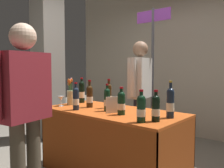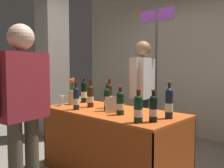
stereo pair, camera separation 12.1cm
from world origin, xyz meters
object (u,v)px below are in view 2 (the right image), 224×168
object	(u,v)px
display_bottle_0	(90,96)
vendor_presenter	(142,87)
tasting_table	(112,130)
concrete_pillar	(52,37)
flower_vase	(72,95)
taster_foreground_right	(23,100)
featured_wine_bottle	(153,108)
booth_signpost	(156,60)
wine_glass_near_vendor	(62,99)

from	to	relation	value
display_bottle_0	vendor_presenter	distance (m)	0.86
display_bottle_0	tasting_table	bearing A→B (deg)	3.87
concrete_pillar	display_bottle_0	size ratio (longest dim) A/B	10.55
tasting_table	display_bottle_0	distance (m)	0.50
tasting_table	display_bottle_0	xyz separation A→B (m)	(-0.34, -0.02, 0.37)
concrete_pillar	flower_vase	distance (m)	1.53
taster_foreground_right	concrete_pillar	bearing A→B (deg)	41.14
flower_vase	vendor_presenter	xyz separation A→B (m)	(0.50, 0.86, 0.09)
featured_wine_bottle	tasting_table	bearing A→B (deg)	166.41
display_bottle_0	concrete_pillar	bearing A→B (deg)	164.09
featured_wine_bottle	flower_vase	xyz separation A→B (m)	(-1.32, 0.11, -0.00)
concrete_pillar	booth_signpost	world-z (taller)	concrete_pillar
flower_vase	taster_foreground_right	world-z (taller)	taster_foreground_right
taster_foreground_right	booth_signpost	distance (m)	2.27
wine_glass_near_vendor	taster_foreground_right	world-z (taller)	taster_foreground_right
featured_wine_bottle	flower_vase	distance (m)	1.33
featured_wine_bottle	wine_glass_near_vendor	bearing A→B (deg)	-178.41
display_bottle_0	taster_foreground_right	bearing A→B (deg)	-76.88
display_bottle_0	booth_signpost	xyz separation A→B (m)	(0.13, 1.26, 0.46)
featured_wine_bottle	vendor_presenter	bearing A→B (deg)	130.21
tasting_table	flower_vase	bearing A→B (deg)	-175.99
featured_wine_bottle	wine_glass_near_vendor	world-z (taller)	featured_wine_bottle
featured_wine_bottle	display_bottle_0	world-z (taller)	display_bottle_0
concrete_pillar	flower_vase	world-z (taller)	concrete_pillar
tasting_table	vendor_presenter	size ratio (longest dim) A/B	1.00
display_bottle_0	vendor_presenter	size ratio (longest dim) A/B	0.21
display_bottle_0	vendor_presenter	world-z (taller)	vendor_presenter
featured_wine_bottle	taster_foreground_right	world-z (taller)	taster_foreground_right
flower_vase	booth_signpost	xyz separation A→B (m)	(0.45, 1.28, 0.48)
wine_glass_near_vendor	vendor_presenter	world-z (taller)	vendor_presenter
concrete_pillar	flower_vase	size ratio (longest dim) A/B	10.10
tasting_table	booth_signpost	world-z (taller)	booth_signpost
featured_wine_bottle	taster_foreground_right	xyz separation A→B (m)	(-0.77, -0.84, 0.08)
concrete_pillar	tasting_table	xyz separation A→B (m)	(1.83, -0.40, -1.25)
vendor_presenter	taster_foreground_right	world-z (taller)	vendor_presenter
booth_signpost	tasting_table	bearing A→B (deg)	-80.09
display_bottle_0	vendor_presenter	bearing A→B (deg)	78.27
vendor_presenter	concrete_pillar	bearing A→B (deg)	-88.45
display_bottle_0	featured_wine_bottle	bearing A→B (deg)	-7.74
taster_foreground_right	booth_signpost	bearing A→B (deg)	-7.09
vendor_presenter	featured_wine_bottle	bearing A→B (deg)	27.77
concrete_pillar	featured_wine_bottle	size ratio (longest dim) A/B	12.31
wine_glass_near_vendor	tasting_table	bearing A→B (deg)	16.03
booth_signpost	wine_glass_near_vendor	bearing A→B (deg)	-108.02
wine_glass_near_vendor	vendor_presenter	bearing A→B (deg)	63.04
flower_vase	booth_signpost	world-z (taller)	booth_signpost
flower_vase	vendor_presenter	world-z (taller)	vendor_presenter
concrete_pillar	featured_wine_bottle	bearing A→B (deg)	-12.69
vendor_presenter	booth_signpost	bearing A→B (deg)	174.14
wine_glass_near_vendor	flower_vase	size ratio (longest dim) A/B	0.36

